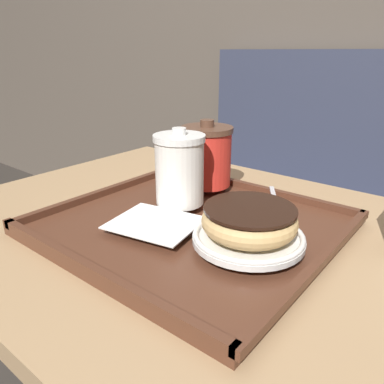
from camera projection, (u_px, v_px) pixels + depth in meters
The scene contains 9 objects.
booth_bench at pixel (321, 240), 1.43m from camera, with size 1.14×0.44×1.00m.
cafe_table at pixel (196, 308), 0.67m from camera, with size 0.90×0.66×0.73m.
serving_tray at pixel (192, 225), 0.59m from camera, with size 0.42×0.39×0.02m.
napkin_paper at pixel (155, 223), 0.56m from camera, with size 0.14×0.13×0.00m.
coffee_cup_front at pixel (180, 169), 0.62m from camera, with size 0.09×0.09×0.13m.
coffee_cup_rear at pixel (207, 156), 0.71m from camera, with size 0.10×0.10×0.12m.
plate_with_chocolate_donut at pixel (248, 237), 0.51m from camera, with size 0.15×0.15×0.01m.
donut_chocolate_glazed at pixel (249, 220), 0.50m from camera, with size 0.13×0.13×0.04m.
spoon at pixel (277, 207), 0.61m from camera, with size 0.09×0.13×0.01m.
Camera 1 is at (0.34, -0.44, 0.99)m, focal length 35.00 mm.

